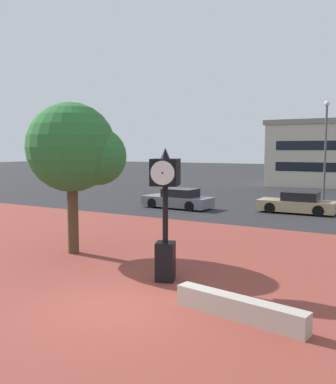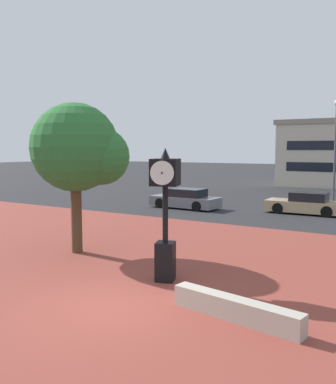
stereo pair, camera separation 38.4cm
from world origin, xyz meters
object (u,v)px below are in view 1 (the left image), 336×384
street_clock (165,207)px  plaza_tree (77,150)px  car_street_far (297,204)px  street_lamp_post (326,143)px  car_street_near (178,199)px

street_clock → plaza_tree: plaza_tree is taller
street_clock → car_street_far: 15.28m
street_clock → car_street_far: bearing=70.0°
plaza_tree → car_street_far: 15.04m
car_street_far → street_lamp_post: size_ratio=0.64×
street_clock → car_street_near: 15.24m
car_street_near → street_lamp_post: bearing=-50.9°
street_clock → car_street_far: size_ratio=0.86×
car_street_far → street_lamp_post: 5.60m
car_street_far → street_clock: bearing=177.5°
plaza_tree → car_street_far: bearing=71.6°
street_clock → car_street_near: (-6.94, 13.47, -1.58)m
plaza_tree → car_street_near: (-2.52, 12.22, -3.20)m
street_lamp_post → plaza_tree: bearing=-106.7°
plaza_tree → car_street_near: size_ratio=1.20×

